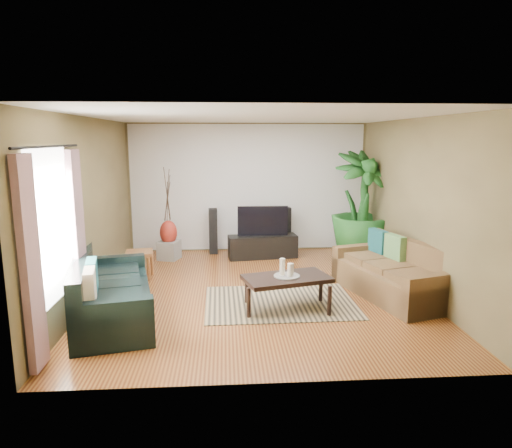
{
  "coord_description": "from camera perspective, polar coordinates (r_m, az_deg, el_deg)",
  "views": [
    {
      "loc": [
        -0.49,
        -6.88,
        2.4
      ],
      "look_at": [
        0.0,
        0.2,
        1.05
      ],
      "focal_mm": 32.0,
      "sensor_mm": 36.0,
      "label": 1
    }
  ],
  "objects": [
    {
      "name": "area_rug",
      "position": [
        6.84,
        3.02,
        -9.73
      ],
      "size": [
        2.21,
        1.58,
        0.01
      ],
      "primitive_type": "cube",
      "rotation": [
        0.0,
        0.0,
        0.01
      ],
      "color": "tan",
      "rests_on": "floor"
    },
    {
      "name": "sofa_left",
      "position": [
        6.45,
        -17.46,
        -7.58
      ],
      "size": [
        1.39,
        2.34,
        0.85
      ],
      "primitive_type": "cube",
      "rotation": [
        0.0,
        0.0,
        1.79
      ],
      "color": "black",
      "rests_on": "floor"
    },
    {
      "name": "side_table",
      "position": [
        8.16,
        -14.35,
        -4.94
      ],
      "size": [
        0.5,
        0.5,
        0.47
      ],
      "primitive_type": "cube",
      "rotation": [
        0.0,
        0.0,
        0.13
      ],
      "color": "#985F31",
      "rests_on": "floor"
    },
    {
      "name": "curtain_near",
      "position": [
        5.08,
        -26.35,
        -4.6
      ],
      "size": [
        0.08,
        0.35,
        2.2
      ],
      "primitive_type": "cube",
      "color": "gray",
      "rests_on": "ground"
    },
    {
      "name": "vase",
      "position": [
        9.21,
        -10.88,
        -1.04
      ],
      "size": [
        0.34,
        0.34,
        0.48
      ],
      "primitive_type": "ellipsoid",
      "color": "maroon",
      "rests_on": "pedestal"
    },
    {
      "name": "plant_pot",
      "position": [
        9.34,
        12.81,
        -3.42
      ],
      "size": [
        0.4,
        0.4,
        0.31
      ],
      "primitive_type": "cylinder",
      "color": "black",
      "rests_on": "floor"
    },
    {
      "name": "wall_left",
      "position": [
        7.24,
        -20.03,
        1.78
      ],
      "size": [
        0.0,
        5.5,
        5.5
      ],
      "primitive_type": "plane",
      "rotation": [
        1.57,
        0.0,
        1.57
      ],
      "color": "brown",
      "rests_on": "ground"
    },
    {
      "name": "coffee_table",
      "position": [
        6.52,
        3.84,
        -8.59
      ],
      "size": [
        1.31,
        0.93,
        0.48
      ],
      "primitive_type": "cube",
      "rotation": [
        0.0,
        0.0,
        0.26
      ],
      "color": "black",
      "rests_on": "floor"
    },
    {
      "name": "wall_right",
      "position": [
        7.57,
        19.35,
        2.19
      ],
      "size": [
        0.0,
        5.5,
        5.5
      ],
      "primitive_type": "plane",
      "rotation": [
        1.57,
        0.0,
        -1.57
      ],
      "color": "brown",
      "rests_on": "ground"
    },
    {
      "name": "potted_plant",
      "position": [
        9.16,
        13.05,
        2.18
      ],
      "size": [
        1.55,
        1.55,
        2.15
      ],
      "primitive_type": "imported",
      "rotation": [
        0.0,
        0.0,
        0.35
      ],
      "color": "#1B511B",
      "rests_on": "floor"
    },
    {
      "name": "backwall_panel",
      "position": [
        9.69,
        -1.04,
        4.54
      ],
      "size": [
        4.9,
        0.0,
        4.9
      ],
      "primitive_type": "plane",
      "rotation": [
        1.57,
        0.0,
        0.0
      ],
      "color": "white",
      "rests_on": "ground"
    },
    {
      "name": "speaker_left",
      "position": [
        9.55,
        -5.38,
        -0.89
      ],
      "size": [
        0.18,
        0.2,
        0.96
      ],
      "primitive_type": "cube",
      "rotation": [
        0.0,
        0.0,
        0.06
      ],
      "color": "black",
      "rests_on": "floor"
    },
    {
      "name": "curtain_far",
      "position": [
        6.46,
        -21.37,
        -1.14
      ],
      "size": [
        0.08,
        0.35,
        2.2
      ],
      "primitive_type": "cube",
      "color": "gray",
      "rests_on": "ground"
    },
    {
      "name": "sofa_right",
      "position": [
        7.28,
        16.47,
        -5.42
      ],
      "size": [
        1.42,
        2.16,
        0.85
      ],
      "primitive_type": "cube",
      "rotation": [
        0.0,
        0.0,
        -1.28
      ],
      "color": "brown",
      "rests_on": "floor"
    },
    {
      "name": "window_pane",
      "position": [
        5.73,
        -24.22,
        -0.23
      ],
      "size": [
        0.0,
        1.8,
        1.8
      ],
      "primitive_type": "plane",
      "rotation": [
        1.57,
        0.0,
        1.57
      ],
      "color": "white",
      "rests_on": "ground"
    },
    {
      "name": "candle_short",
      "position": [
        6.48,
        4.42,
        -5.61
      ],
      "size": [
        0.08,
        0.08,
        0.15
      ],
      "primitive_type": "cylinder",
      "color": "beige",
      "rests_on": "candle_tray"
    },
    {
      "name": "wall_back",
      "position": [
        9.7,
        -1.04,
        4.55
      ],
      "size": [
        5.0,
        0.0,
        5.0
      ],
      "primitive_type": "plane",
      "rotation": [
        1.57,
        0.0,
        0.0
      ],
      "color": "brown",
      "rests_on": "ground"
    },
    {
      "name": "television",
      "position": [
        9.14,
        0.84,
        0.41
      ],
      "size": [
        1.01,
        0.06,
        0.6
      ],
      "primitive_type": "cube",
      "color": "black",
      "rests_on": "tv_stand"
    },
    {
      "name": "wall_front",
      "position": [
        4.29,
        2.72,
        -3.4
      ],
      "size": [
        5.0,
        0.0,
        5.0
      ],
      "primitive_type": "plane",
      "rotation": [
        -1.57,
        0.0,
        0.0
      ],
      "color": "brown",
      "rests_on": "ground"
    },
    {
      "name": "candle_tray",
      "position": [
        6.44,
        3.87,
        -6.49
      ],
      "size": [
        0.37,
        0.37,
        0.02
      ],
      "primitive_type": "cylinder",
      "color": "gray",
      "rests_on": "coffee_table"
    },
    {
      "name": "floor",
      "position": [
        7.3,
        0.11,
        -8.42
      ],
      "size": [
        5.5,
        5.5,
        0.0
      ],
      "primitive_type": "plane",
      "color": "#985B27",
      "rests_on": "ground"
    },
    {
      "name": "tv_stand",
      "position": [
        9.23,
        0.84,
        -2.83
      ],
      "size": [
        1.42,
        0.57,
        0.46
      ],
      "primitive_type": "cube",
      "rotation": [
        0.0,
        0.0,
        0.12
      ],
      "color": "black",
      "rests_on": "floor"
    },
    {
      "name": "ceiling",
      "position": [
        6.9,
        0.12,
        13.26
      ],
      "size": [
        5.5,
        5.5,
        0.0
      ],
      "primitive_type": "plane",
      "rotation": [
        3.14,
        0.0,
        0.0
      ],
      "color": "white",
      "rests_on": "ground"
    },
    {
      "name": "candle_mid",
      "position": [
        6.38,
        4.28,
        -5.73
      ],
      "size": [
        0.08,
        0.08,
        0.18
      ],
      "primitive_type": "cylinder",
      "color": "beige",
      "rests_on": "candle_tray"
    },
    {
      "name": "speaker_right",
      "position": [
        9.66,
        3.83,
        -0.73
      ],
      "size": [
        0.17,
        0.19,
        0.96
      ],
      "primitive_type": "cube",
      "rotation": [
        0.0,
        0.0,
        0.01
      ],
      "color": "black",
      "rests_on": "floor"
    },
    {
      "name": "candle_tall",
      "position": [
        6.43,
        3.31,
        -5.35
      ],
      "size": [
        0.08,
        0.08,
        0.24
      ],
      "primitive_type": "cylinder",
      "color": "beige",
      "rests_on": "candle_tray"
    },
    {
      "name": "curtain_rod",
      "position": [
        5.63,
        -24.44,
        8.81
      ],
      "size": [
        0.03,
        1.9,
        0.03
      ],
      "primitive_type": "cylinder",
      "rotation": [
        1.57,
        0.0,
        0.0
      ],
      "color": "black",
      "rests_on": "ground"
    },
    {
      "name": "pedestal",
      "position": [
        9.28,
        -10.81,
        -3.21
      ],
      "size": [
        0.48,
        0.48,
        0.38
      ],
      "primitive_type": "cube",
      "rotation": [
        0.0,
        0.0,
        -0.33
      ],
      "color": "gray",
      "rests_on": "floor"
    }
  ]
}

